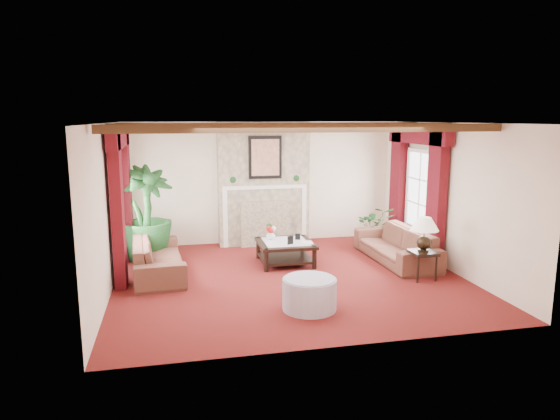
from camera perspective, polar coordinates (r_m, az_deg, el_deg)
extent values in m
plane|color=#50110E|center=(8.89, 1.13, -7.76)|extent=(6.00, 6.00, 0.00)
plane|color=white|center=(8.44, 1.20, 9.92)|extent=(6.00, 6.00, 0.00)
cube|color=beige|center=(11.23, -2.08, 3.14)|extent=(6.00, 0.02, 2.70)
cube|color=beige|center=(8.40, -19.16, 0.08)|extent=(0.02, 5.50, 2.70)
cube|color=beige|center=(9.70, 18.68, 1.43)|extent=(0.02, 5.50, 2.70)
imported|color=#3C1016|center=(9.26, -13.80, -4.57)|extent=(2.26, 0.93, 0.85)
imported|color=#3C1016|center=(10.07, 13.14, -3.28)|extent=(2.26, 0.77, 0.87)
imported|color=black|center=(10.24, -14.98, -2.63)|extent=(2.67, 2.78, 1.05)
imported|color=black|center=(11.14, 10.82, -2.31)|extent=(1.19, 1.24, 0.70)
cylinder|color=#9891A4|center=(7.44, 3.38, -9.58)|extent=(0.80, 0.80, 0.46)
imported|color=silver|center=(9.79, -1.07, -2.89)|extent=(0.24, 0.25, 0.18)
imported|color=black|center=(9.49, 2.55, -3.04)|extent=(0.20, 0.06, 0.27)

